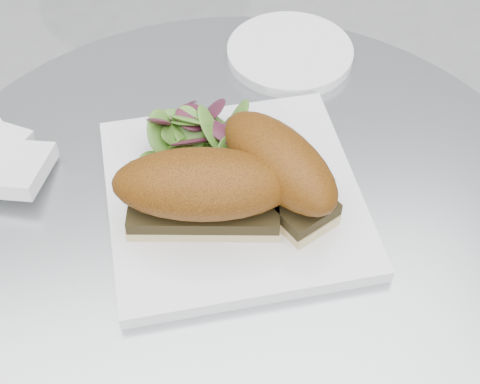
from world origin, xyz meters
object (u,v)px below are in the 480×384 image
at_px(sandwich_right, 279,168).
at_px(plate, 233,196).
at_px(sandwich_left, 203,190).
at_px(saucer, 290,53).

bearing_deg(sandwich_right, plate, -135.23).
height_order(plate, sandwich_right, sandwich_right).
bearing_deg(plate, sandwich_left, -142.09).
xyz_separation_m(plate, saucer, (0.12, 0.22, -0.00)).
xyz_separation_m(sandwich_left, saucer, (0.16, 0.24, -0.05)).
height_order(plate, saucer, plate).
xyz_separation_m(plate, sandwich_right, (0.04, -0.02, 0.05)).
bearing_deg(plate, saucer, 60.17).
distance_m(sandwich_left, saucer, 0.29).
xyz_separation_m(sandwich_right, saucer, (0.08, 0.23, -0.05)).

